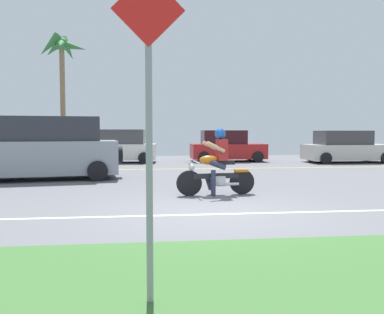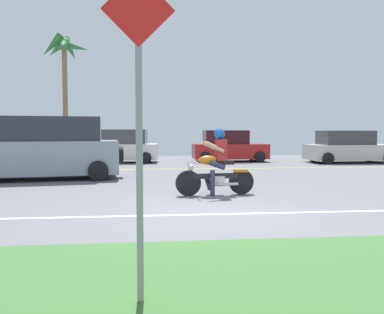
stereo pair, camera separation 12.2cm
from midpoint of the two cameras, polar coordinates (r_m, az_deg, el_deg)
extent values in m
cube|color=slate|center=(10.75, 0.16, -4.79)|extent=(56.00, 30.00, 0.04)
cube|color=#3D6B33|center=(3.97, 12.71, -19.09)|extent=(56.00, 3.80, 0.06)
cube|color=silver|center=(7.59, 3.00, -8.18)|extent=(50.40, 0.12, 0.01)
cube|color=yellow|center=(16.58, -2.19, -1.72)|extent=(50.40, 0.12, 0.01)
cylinder|color=black|center=(9.66, -0.78, -3.78)|extent=(0.62, 0.15, 0.62)
cylinder|color=black|center=(9.99, 6.81, -3.55)|extent=(0.62, 0.15, 0.62)
cylinder|color=#B7BAC1|center=(9.65, -0.18, -2.26)|extent=(0.28, 0.08, 0.54)
cube|color=black|center=(9.78, 3.08, -2.71)|extent=(1.13, 0.21, 0.12)
cube|color=#B7BAC1|center=(9.81, 3.37, -3.42)|extent=(0.35, 0.24, 0.25)
ellipsoid|color=#B76614|center=(9.70, 2.03, -0.44)|extent=(0.45, 0.25, 0.23)
cube|color=black|center=(9.81, 4.26, -0.76)|extent=(0.51, 0.27, 0.10)
cube|color=#B76614|center=(9.96, 6.71, -1.96)|extent=(0.34, 0.19, 0.06)
cylinder|color=#B7BAC1|center=(9.64, 0.30, -0.74)|extent=(0.10, 0.64, 0.04)
sphere|color=#B7BAC1|center=(9.63, -0.42, -1.49)|extent=(0.14, 0.14, 0.14)
cylinder|color=#B7BAC1|center=(9.77, 4.91, -3.89)|extent=(0.52, 0.12, 0.07)
cube|color=maroon|center=(9.77, 3.92, 1.04)|extent=(0.26, 0.35, 0.52)
sphere|color=#194C9E|center=(9.75, 3.69, 3.34)|extent=(0.27, 0.27, 0.27)
cylinder|color=#2D334C|center=(9.86, 3.05, -1.04)|extent=(0.42, 0.17, 0.26)
cylinder|color=#2D334C|center=(9.66, 3.36, -1.13)|extent=(0.42, 0.17, 0.26)
cylinder|color=#2D334C|center=(9.64, 2.71, -3.76)|extent=(0.12, 0.12, 0.63)
cylinder|color=#2D334C|center=(9.89, 2.09, -3.78)|extent=(0.22, 0.13, 0.35)
cylinder|color=tan|center=(9.91, 2.45, 1.53)|extent=(0.47, 0.14, 0.29)
cylinder|color=tan|center=(9.52, 3.06, 1.44)|extent=(0.47, 0.14, 0.29)
cube|color=#8C939E|center=(13.87, -20.71, -0.06)|extent=(4.90, 2.52, 1.08)
cube|color=#2D2F36|center=(13.83, -20.41, 3.80)|extent=(3.56, 2.07, 0.78)
cylinder|color=black|center=(14.75, -13.79, -1.26)|extent=(0.67, 0.31, 0.64)
cylinder|color=black|center=(12.90, -13.63, -1.95)|extent=(0.67, 0.31, 0.64)
cylinder|color=black|center=(13.83, -10.62, 0.33)|extent=(0.28, 0.60, 0.58)
cube|color=#AD1E1E|center=(22.07, -24.42, 0.71)|extent=(3.85, 1.78, 0.79)
cube|color=#351116|center=(21.97, -23.90, 2.69)|extent=(2.24, 1.52, 0.73)
cylinder|color=black|center=(22.52, -20.37, 0.18)|extent=(0.56, 0.19, 0.56)
cylinder|color=black|center=(20.85, -21.56, -0.11)|extent=(0.56, 0.19, 0.56)
cube|color=white|center=(20.37, -10.59, 0.75)|extent=(3.78, 1.86, 0.78)
cube|color=#444346|center=(20.32, -10.00, 2.88)|extent=(2.22, 1.53, 0.72)
cylinder|color=black|center=(21.04, -6.71, 0.16)|extent=(0.57, 0.22, 0.56)
cylinder|color=black|center=(21.40, -13.78, 0.14)|extent=(0.57, 0.22, 0.56)
cylinder|color=black|center=(19.44, -7.07, -0.13)|extent=(0.57, 0.22, 0.56)
cylinder|color=black|center=(19.84, -14.70, -0.15)|extent=(0.57, 0.22, 0.56)
cube|color=#AD1E1E|center=(20.91, 4.98, 0.85)|extent=(3.84, 1.73, 0.76)
cube|color=#351116|center=(20.84, 4.37, 2.86)|extent=(2.23, 1.48, 0.70)
cylinder|color=black|center=(19.85, 1.55, -0.03)|extent=(0.56, 0.18, 0.56)
cylinder|color=black|center=(20.41, 9.25, 0.03)|extent=(0.56, 0.18, 0.56)
cylinder|color=black|center=(21.55, 0.93, 0.26)|extent=(0.56, 0.18, 0.56)
cylinder|color=black|center=(22.06, 8.06, 0.31)|extent=(0.56, 0.18, 0.56)
cube|color=beige|center=(21.51, 21.19, 0.68)|extent=(4.27, 1.85, 0.75)
cube|color=#3B3A3D|center=(21.38, 20.62, 2.62)|extent=(2.48, 1.58, 0.70)
cylinder|color=black|center=(20.05, 18.44, -0.18)|extent=(0.56, 0.19, 0.56)
cylinder|color=black|center=(21.71, 16.48, 0.14)|extent=(0.56, 0.19, 0.56)
cylinder|color=black|center=(23.05, 23.54, 0.18)|extent=(0.56, 0.19, 0.56)
cylinder|color=#846B4C|center=(23.38, -18.15, 7.47)|extent=(0.28, 0.28, 6.36)
sphere|color=#337538|center=(23.82, -18.31, 15.13)|extent=(0.72, 0.72, 0.72)
cone|color=#337538|center=(23.55, -16.76, 14.88)|extent=(1.61, 0.79, 0.85)
cone|color=#337538|center=(24.35, -17.50, 14.49)|extent=(0.97, 1.56, 1.33)
cone|color=#337538|center=(24.30, -19.27, 14.47)|extent=(1.51, 1.42, 1.11)
cone|color=#337538|center=(23.60, -19.89, 14.79)|extent=(1.44, 1.11, 1.46)
cone|color=#337538|center=(23.14, -18.42, 15.05)|extent=(0.73, 1.61, 0.90)
cylinder|color=gray|center=(3.49, -7.12, -2.76)|extent=(0.06, 0.06, 2.35)
cube|color=red|center=(3.60, -7.32, 20.19)|extent=(0.62, 0.03, 0.62)
camera|label=1|loc=(0.06, -90.30, -0.02)|focal=37.26mm
camera|label=2|loc=(0.06, 89.70, 0.02)|focal=37.26mm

